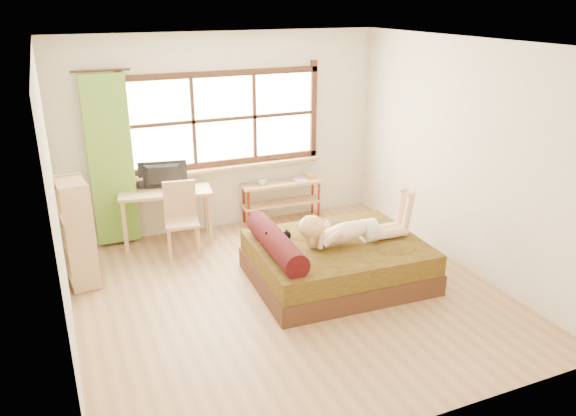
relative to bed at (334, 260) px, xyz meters
name	(u,v)px	position (x,y,z in m)	size (l,w,h in m)	color
floor	(289,294)	(-0.60, -0.09, -0.26)	(4.50, 4.50, 0.00)	#9E754C
ceiling	(289,43)	(-0.60, -0.09, 2.44)	(4.50, 4.50, 0.00)	white
wall_back	(225,133)	(-0.60, 2.16, 1.09)	(4.50, 4.50, 0.00)	silver
wall_front	(417,270)	(-0.60, -2.34, 1.09)	(4.50, 4.50, 0.00)	silver
wall_left	(56,209)	(-2.85, -0.09, 1.09)	(4.50, 4.50, 0.00)	silver
wall_right	(464,156)	(1.65, -0.09, 1.09)	(4.50, 4.50, 0.00)	silver
window	(225,122)	(-0.60, 2.13, 1.25)	(2.80, 0.16, 1.46)	#FFEDBF
curtain	(111,161)	(-2.15, 2.04, 0.89)	(0.55, 0.10, 2.20)	#437E22
bed	(334,260)	(0.00, 0.00, 0.00)	(1.99, 1.62, 0.73)	#361D10
woman	(353,218)	(0.20, -0.05, 0.51)	(1.35, 0.39, 0.58)	beige
kitten	(276,240)	(-0.67, 0.10, 0.34)	(0.29, 0.12, 0.23)	black
desk	(166,197)	(-1.53, 1.86, 0.38)	(1.26, 0.72, 0.74)	tan
monitor	(163,176)	(-1.53, 1.91, 0.66)	(0.63, 0.08, 0.36)	black
chair	(181,214)	(-1.42, 1.50, 0.25)	(0.48, 0.48, 0.93)	tan
pipe_shelf	(282,192)	(0.18, 1.98, 0.17)	(1.20, 0.34, 0.67)	tan
cup	(262,182)	(-0.13, 1.98, 0.38)	(0.12, 0.12, 0.10)	gray
book	(294,180)	(0.37, 1.98, 0.34)	(0.18, 0.25, 0.02)	gray
bookshelf	(77,233)	(-2.68, 1.09, 0.37)	(0.36, 0.57, 1.24)	tan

